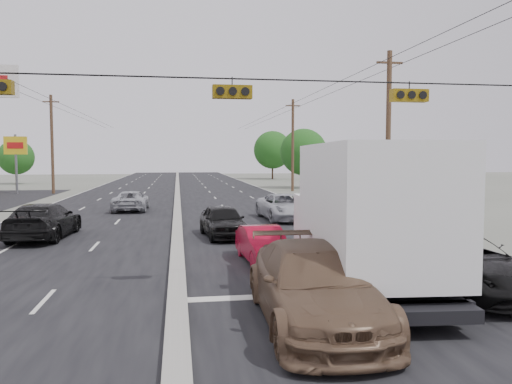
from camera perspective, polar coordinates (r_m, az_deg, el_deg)
The scene contains 20 objects.
ground at distance 13.82m, azimuth -8.99°, elevation -11.67°, with size 200.00×200.00×0.00m, color #606356.
road_surface at distance 43.47m, azimuth -8.97°, elevation -0.96°, with size 20.00×160.00×0.02m, color black.
center_median at distance 43.46m, azimuth -8.98°, elevation -0.83°, with size 0.50×160.00×0.20m, color gray.
utility_pole_left_c at distance 54.79m, azimuth -22.28°, elevation 5.15°, with size 1.60×0.30×10.00m.
utility_pole_right_b at distance 30.96m, azimuth 14.88°, elevation 6.43°, with size 1.60×0.30×10.00m.
utility_pole_right_c at distance 54.77m, azimuth 4.22°, elevation 5.44°, with size 1.60×0.30×10.00m.
traffic_signals at distance 13.50m, azimuth -3.18°, elevation 11.53°, with size 25.00×0.30×0.54m.
pole_sign_far at distance 55.68m, azimuth -25.77°, elevation 4.31°, with size 2.20×0.25×6.00m.
tree_left_far at distance 76.56m, azimuth -25.74°, elevation 3.60°, with size 4.80×4.80×6.12m.
tree_right_mid at distance 60.20m, azimuth 5.45°, elevation 4.57°, with size 5.60×5.60×7.14m.
tree_right_far at distance 84.84m, azimuth 1.90°, elevation 4.83°, with size 6.40×6.40×8.16m.
box_truck at distance 13.94m, azimuth 12.35°, elevation -2.83°, with size 3.42×8.22×4.07m.
tan_sedan at distance 11.31m, azimuth 6.62°, elevation -10.65°, with size 2.43×5.98×1.74m, color brown.
red_sedan at distance 17.71m, azimuth 0.80°, elevation -6.07°, with size 1.32×3.80×1.25m, color #AD0A26.
black_suv at distance 14.99m, azimuth 22.19°, elevation -7.60°, with size 2.61×5.65×1.57m, color black.
queue_car_a at distance 23.21m, azimuth -3.78°, elevation -3.37°, with size 1.77×4.40×1.50m, color black.
queue_car_b at distance 22.47m, azimuth 8.39°, elevation -3.96°, with size 1.33×3.80×1.25m, color #BCBCBE.
queue_car_c at distance 29.65m, azimuth 3.28°, elevation -1.74°, with size 2.52×5.46×1.52m, color #B2B4BB.
oncoming_near at distance 24.77m, azimuth -23.08°, elevation -3.07°, with size 2.28×5.61×1.63m, color black.
oncoming_far at distance 35.74m, azimuth -14.11°, elevation -1.00°, with size 2.27×4.92×1.37m, color #A1A3A9.
Camera 1 is at (0.05, -13.31, 3.72)m, focal length 35.00 mm.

